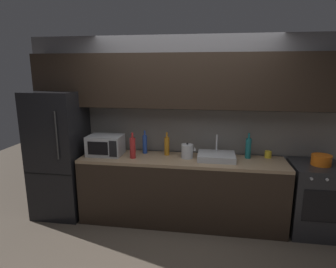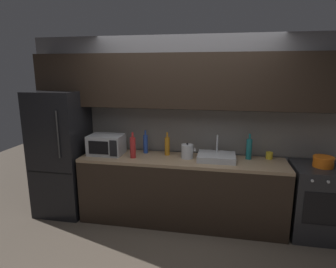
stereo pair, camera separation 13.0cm
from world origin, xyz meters
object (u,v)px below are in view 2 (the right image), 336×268
object	(u,v)px
wine_bottle_blue	(145,144)
wine_bottle_red	(133,147)
kettle	(187,151)
refrigerator	(62,153)
wine_bottle_amber	(167,146)
cooking_pot	(323,162)
microwave	(106,145)
mug_yellow	(269,155)
oven_range	(316,201)
wine_bottle_teal	(249,149)

from	to	relation	value
wine_bottle_blue	wine_bottle_red	bearing A→B (deg)	-112.58
kettle	wine_bottle_blue	xyz separation A→B (m)	(-0.61, 0.13, 0.04)
kettle	wine_bottle_red	distance (m)	0.72
refrigerator	wine_bottle_amber	xyz separation A→B (m)	(1.51, 0.13, 0.15)
wine_bottle_blue	cooking_pot	size ratio (longest dim) A/B	1.37
microwave	mug_yellow	distance (m)	2.19
microwave	wine_bottle_amber	size ratio (longest dim) A/B	1.45
microwave	wine_bottle_amber	bearing A→B (deg)	7.77
wine_bottle_red	mug_yellow	distance (m)	1.80
kettle	wine_bottle_red	size ratio (longest dim) A/B	0.60
refrigerator	oven_range	size ratio (longest dim) A/B	1.96
wine_bottle_amber	mug_yellow	xyz separation A→B (m)	(1.35, 0.08, -0.08)
wine_bottle_teal	cooking_pot	world-z (taller)	wine_bottle_teal
refrigerator	kettle	distance (m)	1.80
microwave	wine_bottle_red	bearing A→B (deg)	-13.04
kettle	cooking_pot	xyz separation A→B (m)	(1.65, -0.04, -0.03)
oven_range	wine_bottle_amber	world-z (taller)	wine_bottle_amber
oven_range	mug_yellow	world-z (taller)	mug_yellow
microwave	wine_bottle_teal	size ratio (longest dim) A/B	1.37
microwave	wine_bottle_red	size ratio (longest dim) A/B	1.34
wine_bottle_teal	microwave	bearing A→B (deg)	-175.90
oven_range	wine_bottle_teal	distance (m)	1.02
wine_bottle_red	cooking_pot	xyz separation A→B (m)	(2.36, 0.08, -0.08)
oven_range	microwave	world-z (taller)	microwave
refrigerator	wine_bottle_teal	bearing A→B (deg)	3.43
wine_bottle_blue	wine_bottle_amber	bearing A→B (deg)	-7.68
microwave	wine_bottle_red	distance (m)	0.42
refrigerator	kettle	bearing A→B (deg)	1.33
kettle	wine_bottle_teal	world-z (taller)	wine_bottle_teal
mug_yellow	cooking_pot	world-z (taller)	cooking_pot
kettle	wine_bottle_blue	size ratio (longest dim) A/B	0.64
refrigerator	wine_bottle_amber	distance (m)	1.53
oven_range	wine_bottle_red	size ratio (longest dim) A/B	2.62
refrigerator	wine_bottle_blue	world-z (taller)	refrigerator
microwave	kettle	size ratio (longest dim) A/B	2.22
oven_range	mug_yellow	distance (m)	0.77
wine_bottle_teal	mug_yellow	xyz separation A→B (m)	(0.27, 0.06, -0.09)
oven_range	kettle	xyz separation A→B (m)	(-1.62, 0.04, 0.54)
mug_yellow	wine_bottle_amber	bearing A→B (deg)	-176.57
wine_bottle_amber	wine_bottle_red	distance (m)	0.47
oven_range	kettle	distance (m)	1.71
oven_range	wine_bottle_red	xyz separation A→B (m)	(-2.33, -0.08, 0.59)
refrigerator	wine_bottle_red	world-z (taller)	refrigerator
wine_bottle_teal	wine_bottle_red	world-z (taller)	wine_bottle_red
kettle	wine_bottle_teal	bearing A→B (deg)	8.15
kettle	wine_bottle_amber	bearing A→B (deg)	162.61
wine_bottle_red	mug_yellow	xyz separation A→B (m)	(1.77, 0.29, -0.10)
wine_bottle_amber	kettle	bearing A→B (deg)	-17.39
mug_yellow	kettle	bearing A→B (deg)	-170.85
wine_bottle_red	cooking_pot	bearing A→B (deg)	1.86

